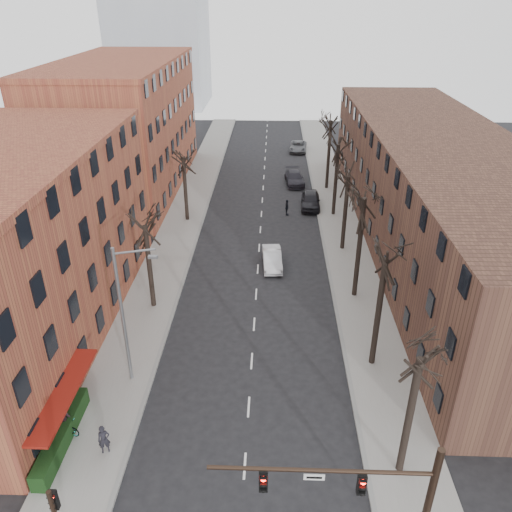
# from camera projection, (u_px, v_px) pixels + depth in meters

# --- Properties ---
(sidewalk_left) EXTENTS (4.00, 90.00, 0.15)m
(sidewalk_left) POSITION_uv_depth(u_px,v_px,m) (185.00, 216.00, 52.39)
(sidewalk_left) COLOR gray
(sidewalk_left) RESTS_ON ground
(sidewalk_right) EXTENTS (4.00, 90.00, 0.15)m
(sidewalk_right) POSITION_uv_depth(u_px,v_px,m) (338.00, 218.00, 51.89)
(sidewalk_right) COLOR gray
(sidewalk_right) RESTS_ON ground
(building_left_near) EXTENTS (12.00, 26.00, 12.00)m
(building_left_near) POSITION_uv_depth(u_px,v_px,m) (6.00, 252.00, 32.20)
(building_left_near) COLOR brown
(building_left_near) RESTS_ON ground
(building_left_far) EXTENTS (12.00, 28.00, 14.00)m
(building_left_far) POSITION_uv_depth(u_px,v_px,m) (125.00, 129.00, 57.36)
(building_left_far) COLOR brown
(building_left_far) RESTS_ON ground
(building_right) EXTENTS (12.00, 50.00, 10.00)m
(building_right) POSITION_uv_depth(u_px,v_px,m) (437.00, 191.00, 44.92)
(building_right) COLOR #523326
(building_right) RESTS_ON ground
(awning_left) EXTENTS (1.20, 7.00, 0.15)m
(awning_left) POSITION_uv_depth(u_px,v_px,m) (73.00, 430.00, 26.84)
(awning_left) COLOR maroon
(awning_left) RESTS_ON ground
(hedge) EXTENTS (0.80, 6.00, 1.00)m
(hedge) POSITION_uv_depth(u_px,v_px,m) (62.00, 435.00, 25.66)
(hedge) COLOR #173412
(hedge) RESTS_ON sidewalk_left
(tree_right_a) EXTENTS (5.20, 5.20, 10.00)m
(tree_right_a) POSITION_uv_depth(u_px,v_px,m) (399.00, 470.00, 24.54)
(tree_right_a) COLOR black
(tree_right_a) RESTS_ON ground
(tree_right_b) EXTENTS (5.20, 5.20, 10.80)m
(tree_right_b) POSITION_uv_depth(u_px,v_px,m) (371.00, 364.00, 31.61)
(tree_right_b) COLOR black
(tree_right_b) RESTS_ON ground
(tree_right_c) EXTENTS (5.20, 5.20, 11.60)m
(tree_right_c) POSITION_uv_depth(u_px,v_px,m) (354.00, 296.00, 38.68)
(tree_right_c) COLOR black
(tree_right_c) RESTS_ON ground
(tree_right_d) EXTENTS (5.20, 5.20, 10.00)m
(tree_right_d) POSITION_uv_depth(u_px,v_px,m) (342.00, 249.00, 45.75)
(tree_right_d) COLOR black
(tree_right_d) RESTS_ON ground
(tree_right_e) EXTENTS (5.20, 5.20, 10.80)m
(tree_right_e) POSITION_uv_depth(u_px,v_px,m) (333.00, 215.00, 52.82)
(tree_right_e) COLOR black
(tree_right_e) RESTS_ON ground
(tree_right_f) EXTENTS (5.20, 5.20, 11.60)m
(tree_right_f) POSITION_uv_depth(u_px,v_px,m) (326.00, 189.00, 59.89)
(tree_right_f) COLOR black
(tree_right_f) RESTS_ON ground
(tree_left_a) EXTENTS (5.20, 5.20, 9.50)m
(tree_left_a) POSITION_uv_depth(u_px,v_px,m) (154.00, 306.00, 37.39)
(tree_left_a) COLOR black
(tree_left_a) RESTS_ON ground
(tree_left_b) EXTENTS (5.20, 5.20, 9.50)m
(tree_left_b) POSITION_uv_depth(u_px,v_px,m) (188.00, 220.00, 51.53)
(tree_left_b) COLOR black
(tree_left_b) RESTS_ON ground
(signal_mast_arm) EXTENTS (8.14, 0.30, 7.20)m
(signal_mast_arm) POSITION_uv_depth(u_px,v_px,m) (385.00, 503.00, 18.14)
(signal_mast_arm) COLOR black
(signal_mast_arm) RESTS_ON ground
(streetlight) EXTENTS (2.45, 0.22, 9.03)m
(streetlight) POSITION_uv_depth(u_px,v_px,m) (125.00, 311.00, 27.96)
(streetlight) COLOR slate
(streetlight) RESTS_ON ground
(silver_sedan) EXTENTS (1.84, 4.51, 1.45)m
(silver_sedan) POSITION_uv_depth(u_px,v_px,m) (272.00, 259.00, 42.60)
(silver_sedan) COLOR silver
(silver_sedan) RESTS_ON ground
(parked_car_near) EXTENTS (2.25, 5.09, 1.70)m
(parked_car_near) POSITION_uv_depth(u_px,v_px,m) (311.00, 200.00, 54.27)
(parked_car_near) COLOR black
(parked_car_near) RESTS_ON ground
(parked_car_mid) EXTENTS (2.56, 5.33, 1.50)m
(parked_car_mid) POSITION_uv_depth(u_px,v_px,m) (294.00, 178.00, 61.06)
(parked_car_mid) COLOR #222029
(parked_car_mid) RESTS_ON ground
(parked_car_far) EXTENTS (2.81, 5.26, 1.41)m
(parked_car_far) POSITION_uv_depth(u_px,v_px,m) (298.00, 146.00, 73.78)
(parked_car_far) COLOR #585A60
(parked_car_far) RESTS_ON ground
(pedestrian_a) EXTENTS (0.71, 0.59, 1.65)m
(pedestrian_a) POSITION_uv_depth(u_px,v_px,m) (104.00, 439.00, 25.02)
(pedestrian_a) COLOR black
(pedestrian_a) RESTS_ON sidewalk_left
(pedestrian_b) EXTENTS (0.95, 0.76, 1.88)m
(pedestrian_b) POSITION_uv_depth(u_px,v_px,m) (63.00, 419.00, 26.07)
(pedestrian_b) COLOR black
(pedestrian_b) RESTS_ON sidewalk_left
(pedestrian_crossing) EXTENTS (0.43, 1.01, 1.72)m
(pedestrian_crossing) POSITION_uv_depth(u_px,v_px,m) (287.00, 207.00, 52.40)
(pedestrian_crossing) COLOR black
(pedestrian_crossing) RESTS_ON ground
(bicycle) EXTENTS (1.92, 1.15, 0.95)m
(bicycle) POSITION_uv_depth(u_px,v_px,m) (64.00, 426.00, 26.23)
(bicycle) COLOR gray
(bicycle) RESTS_ON sidewalk_left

